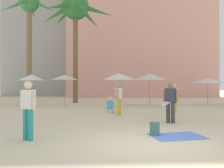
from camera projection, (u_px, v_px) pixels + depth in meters
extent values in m
plane|color=beige|center=(154.00, 145.00, 6.07)|extent=(120.00, 120.00, 0.00)
cube|color=#DB9989|center=(137.00, 42.00, 33.98)|extent=(19.22, 10.51, 15.70)
cube|color=gray|center=(68.00, 24.00, 37.80)|extent=(16.91, 11.03, 23.14)
cylinder|color=brown|center=(75.00, 54.00, 20.72)|extent=(0.44, 0.44, 8.64)
sphere|color=#2D6B33|center=(75.00, 6.00, 20.74)|extent=(2.39, 2.39, 2.39)
cone|color=#2D6B33|center=(97.00, 11.00, 20.78)|extent=(2.92, 0.62, 1.34)
cone|color=#2D6B33|center=(90.00, 19.00, 22.21)|extent=(2.22, 2.46, 1.81)
cone|color=#2D6B33|center=(64.00, 17.00, 22.12)|extent=(2.30, 2.50, 1.51)
cone|color=#2D6B33|center=(56.00, 15.00, 20.99)|extent=(2.83, 1.03, 1.84)
cone|color=#2D6B33|center=(59.00, 6.00, 19.17)|extent=(2.21, 2.56, 1.55)
cone|color=#2D6B33|center=(82.00, 8.00, 19.07)|extent=(1.60, 2.76, 1.81)
cylinder|color=brown|center=(29.00, 52.00, 21.88)|extent=(0.49, 0.49, 9.44)
sphere|color=#387A3D|center=(29.00, 2.00, 21.90)|extent=(1.91, 1.91, 1.91)
cone|color=#387A3D|center=(44.00, 7.00, 21.68)|extent=(2.28, 0.85, 1.37)
cone|color=#387A3D|center=(33.00, 12.00, 23.43)|extent=(0.55, 2.30, 1.22)
cone|color=#387A3D|center=(12.00, 6.00, 21.70)|extent=(2.28, 0.60, 1.33)
cone|color=#387A3D|center=(23.00, 2.00, 20.41)|extent=(0.61, 2.24, 1.44)
cylinder|color=gray|center=(150.00, 90.00, 17.83)|extent=(0.06, 0.06, 2.45)
cone|color=beige|center=(150.00, 77.00, 17.83)|extent=(2.70, 2.70, 0.48)
cylinder|color=gray|center=(208.00, 92.00, 18.06)|extent=(0.06, 0.06, 2.15)
cone|color=beige|center=(208.00, 81.00, 18.06)|extent=(2.65, 2.65, 0.44)
cylinder|color=gray|center=(32.00, 90.00, 17.71)|extent=(0.06, 0.06, 2.39)
cone|color=white|center=(32.00, 77.00, 17.71)|extent=(2.08, 2.08, 0.46)
cylinder|color=gray|center=(64.00, 91.00, 17.19)|extent=(0.06, 0.06, 2.33)
cone|color=beige|center=(64.00, 77.00, 17.19)|extent=(2.03, 2.03, 0.36)
cylinder|color=gray|center=(119.00, 89.00, 17.52)|extent=(0.06, 0.06, 2.49)
cone|color=white|center=(119.00, 77.00, 17.52)|extent=(2.54, 2.54, 0.52)
cube|color=#6684E0|center=(177.00, 136.00, 7.14)|extent=(1.75, 1.35, 0.01)
cube|color=#416A5B|center=(155.00, 129.00, 7.26)|extent=(0.34, 0.25, 0.42)
cube|color=#345548|center=(155.00, 131.00, 7.38)|extent=(0.22, 0.11, 0.18)
cylinder|color=#3D3D42|center=(173.00, 113.00, 9.59)|extent=(0.22, 0.22, 0.85)
cylinder|color=#3D3D42|center=(168.00, 113.00, 9.68)|extent=(0.22, 0.22, 0.85)
cube|color=#333842|center=(170.00, 95.00, 9.64)|extent=(0.46, 0.38, 0.61)
sphere|color=#936B51|center=(170.00, 85.00, 9.64)|extent=(0.32, 0.32, 0.24)
cylinder|color=#936B51|center=(177.00, 96.00, 9.53)|extent=(0.13, 0.13, 0.58)
cylinder|color=#936B51|center=(164.00, 96.00, 9.74)|extent=(0.13, 0.13, 0.58)
ellipsoid|color=white|center=(168.00, 101.00, 9.94)|extent=(1.57, 2.90, 0.29)
ellipsoid|color=#6038B7|center=(168.00, 101.00, 9.94)|extent=(1.60, 2.91, 0.26)
cube|color=black|center=(172.00, 100.00, 11.07)|extent=(0.06, 0.11, 0.19)
cylinder|color=gold|center=(119.00, 107.00, 12.03)|extent=(0.22, 0.22, 0.86)
cylinder|color=gold|center=(118.00, 108.00, 11.85)|extent=(0.22, 0.22, 0.86)
cube|color=white|center=(119.00, 94.00, 11.94)|extent=(0.38, 0.46, 0.57)
sphere|color=tan|center=(119.00, 85.00, 11.94)|extent=(0.32, 0.32, 0.24)
cylinder|color=tan|center=(121.00, 94.00, 12.17)|extent=(0.14, 0.14, 0.54)
cylinder|color=tan|center=(117.00, 94.00, 11.71)|extent=(0.14, 0.14, 0.54)
cylinder|color=gold|center=(175.00, 106.00, 13.00)|extent=(0.20, 0.20, 0.83)
cylinder|color=gold|center=(173.00, 106.00, 13.19)|extent=(0.20, 0.20, 0.83)
cube|color=beige|center=(174.00, 93.00, 13.10)|extent=(0.32, 0.45, 0.56)
sphere|color=#D1A889|center=(174.00, 86.00, 13.10)|extent=(0.30, 0.30, 0.24)
cylinder|color=#D1A889|center=(177.00, 94.00, 12.86)|extent=(0.12, 0.12, 0.54)
cylinder|color=#D1A889|center=(172.00, 94.00, 13.33)|extent=(0.12, 0.12, 0.54)
cylinder|color=beige|center=(113.00, 111.00, 13.46)|extent=(0.28, 0.91, 0.16)
cylinder|color=beige|center=(110.00, 111.00, 13.43)|extent=(0.28, 0.91, 0.16)
cube|color=#4CB2DB|center=(110.00, 105.00, 13.89)|extent=(0.43, 0.27, 0.51)
sphere|color=beige|center=(110.00, 99.00, 13.89)|extent=(0.27, 0.27, 0.24)
cylinder|color=teal|center=(30.00, 125.00, 6.61)|extent=(0.22, 0.22, 0.90)
cylinder|color=teal|center=(26.00, 124.00, 6.71)|extent=(0.22, 0.22, 0.90)
cube|color=white|center=(28.00, 99.00, 6.66)|extent=(0.45, 0.41, 0.55)
sphere|color=beige|center=(28.00, 85.00, 6.67)|extent=(0.33, 0.33, 0.24)
cylinder|color=beige|center=(34.00, 101.00, 6.53)|extent=(0.14, 0.14, 0.52)
cylinder|color=beige|center=(22.00, 100.00, 6.79)|extent=(0.14, 0.14, 0.52)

